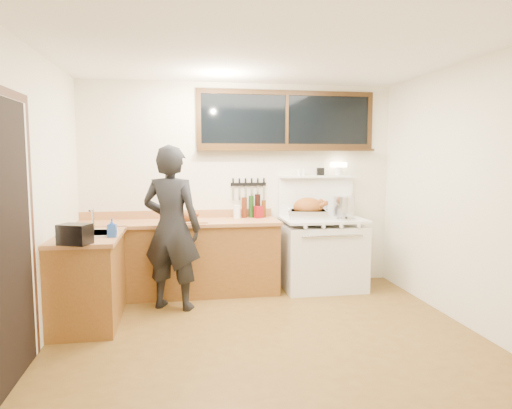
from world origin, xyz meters
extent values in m
cube|color=brown|center=(0.00, 0.00, -0.01)|extent=(4.00, 3.50, 0.02)
cube|color=silver|center=(0.00, 1.77, 1.30)|extent=(4.00, 0.05, 2.60)
cube|color=silver|center=(0.00, -1.77, 1.30)|extent=(4.00, 0.05, 2.60)
cube|color=silver|center=(-2.02, 0.00, 1.30)|extent=(0.05, 3.50, 2.60)
cube|color=silver|center=(2.02, 0.00, 1.30)|extent=(0.05, 3.50, 2.60)
cube|color=white|center=(0.00, 0.00, 2.62)|extent=(4.00, 3.50, 0.05)
cube|color=brown|center=(-0.80, 1.45, 0.43)|extent=(2.40, 0.60, 0.86)
cube|color=#AA7143|center=(-0.80, 1.44, 0.88)|extent=(2.44, 0.64, 0.04)
cube|color=#AA7143|center=(-0.80, 1.74, 0.95)|extent=(2.40, 0.03, 0.10)
sphere|color=#B78C38|center=(-1.80, 1.17, 0.70)|extent=(0.03, 0.03, 0.03)
sphere|color=#B78C38|center=(-1.30, 1.17, 0.70)|extent=(0.03, 0.03, 0.03)
sphere|color=#B78C38|center=(-0.80, 1.17, 0.70)|extent=(0.03, 0.03, 0.03)
sphere|color=#B78C38|center=(-0.30, 1.17, 0.70)|extent=(0.03, 0.03, 0.03)
sphere|color=#B78C38|center=(0.15, 1.17, 0.70)|extent=(0.03, 0.03, 0.03)
cube|color=brown|center=(-1.70, 0.62, 0.43)|extent=(0.60, 1.05, 0.86)
cube|color=#AA7143|center=(-1.69, 0.62, 0.88)|extent=(0.64, 1.09, 0.04)
cube|color=white|center=(-1.68, 0.70, 0.84)|extent=(0.45, 0.40, 0.14)
cube|color=white|center=(-1.68, 0.70, 0.91)|extent=(0.50, 0.45, 0.01)
cylinder|color=silver|center=(-1.68, 0.88, 1.02)|extent=(0.02, 0.02, 0.24)
cylinder|color=silver|center=(-1.68, 0.80, 1.13)|extent=(0.02, 0.18, 0.02)
cube|color=white|center=(1.00, 1.40, 0.41)|extent=(1.00, 0.70, 0.82)
cube|color=white|center=(1.00, 1.40, 0.89)|extent=(1.02, 0.72, 0.03)
cube|color=white|center=(1.00, 1.06, 0.52)|extent=(0.88, 0.02, 0.46)
cylinder|color=silver|center=(1.00, 1.03, 0.74)|extent=(0.75, 0.02, 0.02)
cylinder|color=white|center=(0.67, 1.04, 0.85)|extent=(0.04, 0.03, 0.04)
cylinder|color=white|center=(0.89, 1.04, 0.85)|extent=(0.04, 0.03, 0.04)
cylinder|color=white|center=(1.11, 1.04, 0.85)|extent=(0.04, 0.03, 0.04)
cylinder|color=white|center=(1.33, 1.04, 0.85)|extent=(0.04, 0.03, 0.04)
cube|color=white|center=(1.00, 1.72, 1.15)|extent=(1.00, 0.05, 0.50)
cube|color=white|center=(1.00, 1.69, 1.41)|extent=(1.00, 0.12, 0.03)
cylinder|color=white|center=(1.30, 1.69, 1.48)|extent=(0.11, 0.11, 0.11)
cube|color=#FFE5B2|center=(1.30, 1.69, 1.57)|extent=(0.19, 0.10, 0.06)
cube|color=black|center=(1.05, 1.69, 1.48)|extent=(0.09, 0.05, 0.10)
cylinder|color=white|center=(0.82, 1.69, 1.47)|extent=(0.04, 0.04, 0.09)
cylinder|color=white|center=(0.76, 1.69, 1.47)|extent=(0.04, 0.04, 0.09)
cube|color=black|center=(0.60, 1.73, 2.15)|extent=(2.20, 0.01, 0.62)
cube|color=black|center=(0.60, 1.73, 2.49)|extent=(2.32, 0.04, 0.06)
cube|color=black|center=(0.60, 1.73, 1.81)|extent=(2.32, 0.04, 0.06)
cube|color=black|center=(-0.53, 1.73, 2.15)|extent=(0.06, 0.04, 0.62)
cube|color=black|center=(1.73, 1.73, 2.15)|extent=(0.06, 0.04, 0.62)
cube|color=black|center=(0.60, 1.73, 2.15)|extent=(0.04, 0.04, 0.62)
cube|color=black|center=(0.60, 1.68, 1.76)|extent=(2.32, 0.13, 0.03)
cube|color=black|center=(-1.99, -0.55, 1.05)|extent=(0.01, 0.86, 2.10)
cube|color=black|center=(-1.99, -0.07, 1.05)|extent=(0.01, 0.07, 2.10)
cube|color=black|center=(-1.99, -0.55, 2.14)|extent=(0.01, 1.04, 0.07)
cube|color=black|center=(0.10, 1.74, 1.32)|extent=(0.46, 0.02, 0.04)
cube|color=silver|center=(-0.10, 1.72, 1.21)|extent=(0.02, 0.00, 0.18)
cube|color=black|center=(-0.10, 1.72, 1.35)|extent=(0.02, 0.02, 0.10)
cube|color=silver|center=(-0.02, 1.72, 1.21)|extent=(0.02, 0.00, 0.18)
cube|color=black|center=(-0.02, 1.72, 1.35)|extent=(0.02, 0.02, 0.10)
cube|color=silver|center=(0.06, 1.72, 1.21)|extent=(0.02, 0.00, 0.18)
cube|color=black|center=(0.06, 1.72, 1.35)|extent=(0.02, 0.02, 0.10)
cube|color=silver|center=(0.14, 1.72, 1.21)|extent=(0.03, 0.00, 0.18)
cube|color=black|center=(0.14, 1.72, 1.35)|extent=(0.02, 0.02, 0.10)
cube|color=silver|center=(0.22, 1.72, 1.21)|extent=(0.03, 0.00, 0.18)
cube|color=black|center=(0.22, 1.72, 1.35)|extent=(0.02, 0.02, 0.10)
cube|color=silver|center=(0.30, 1.72, 1.21)|extent=(0.03, 0.00, 0.18)
cube|color=black|center=(0.30, 1.72, 1.35)|extent=(0.02, 0.02, 0.10)
imported|color=black|center=(-0.87, 0.93, 0.90)|extent=(0.77, 0.65, 1.80)
imported|color=#224CAD|center=(-1.43, 0.45, 0.99)|extent=(0.08, 0.09, 0.18)
cube|color=black|center=(-1.70, 0.12, 0.99)|extent=(0.31, 0.27, 0.18)
cube|color=#AA7143|center=(-0.69, 1.32, 0.91)|extent=(0.45, 0.35, 0.02)
ellipsoid|color=brown|center=(-0.69, 1.32, 0.97)|extent=(0.25, 0.18, 0.14)
sphere|color=brown|center=(-0.58, 1.37, 1.00)|extent=(0.05, 0.05, 0.05)
sphere|color=brown|center=(-0.58, 1.26, 1.00)|extent=(0.05, 0.05, 0.05)
cube|color=silver|center=(0.83, 1.48, 0.95)|extent=(0.55, 0.46, 0.10)
cube|color=#3F3F42|center=(0.83, 1.48, 0.98)|extent=(0.49, 0.40, 0.03)
torus|color=silver|center=(0.57, 1.48, 1.00)|extent=(0.04, 0.10, 0.10)
torus|color=silver|center=(1.08, 1.48, 1.00)|extent=(0.04, 0.10, 0.10)
ellipsoid|color=brown|center=(0.83, 1.48, 1.04)|extent=(0.43, 0.36, 0.24)
cylinder|color=brown|center=(0.95, 1.39, 1.06)|extent=(0.14, 0.09, 0.10)
sphere|color=brown|center=(1.02, 1.39, 1.09)|extent=(0.07, 0.07, 0.07)
cylinder|color=brown|center=(0.95, 1.57, 1.06)|extent=(0.14, 0.09, 0.10)
sphere|color=brown|center=(1.02, 1.57, 1.09)|extent=(0.07, 0.07, 0.07)
cylinder|color=silver|center=(1.34, 1.58, 1.03)|extent=(0.28, 0.28, 0.26)
cylinder|color=silver|center=(1.02, 1.69, 0.96)|extent=(0.17, 0.17, 0.12)
cylinder|color=black|center=(1.03, 1.81, 1.01)|extent=(0.04, 0.16, 0.02)
cylinder|color=silver|center=(1.24, 1.22, 0.91)|extent=(0.26, 0.26, 0.02)
sphere|color=black|center=(1.24, 1.22, 0.93)|extent=(0.03, 0.03, 0.03)
cube|color=maroon|center=(0.21, 1.58, 0.98)|extent=(0.12, 0.11, 0.15)
cylinder|color=white|center=(-0.07, 1.57, 0.98)|extent=(0.10, 0.10, 0.17)
cylinder|color=black|center=(0.03, 1.63, 1.03)|extent=(0.07, 0.07, 0.26)
cylinder|color=black|center=(0.12, 1.63, 1.04)|extent=(0.06, 0.06, 0.28)
cylinder|color=black|center=(0.20, 1.63, 1.05)|extent=(0.07, 0.07, 0.30)
cylinder|color=black|center=(0.28, 1.63, 1.01)|extent=(0.06, 0.06, 0.22)
camera|label=1|loc=(-0.78, -4.07, 1.67)|focal=32.00mm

